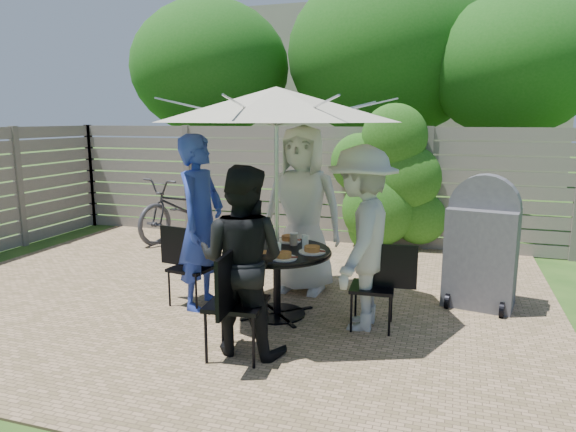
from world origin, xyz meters
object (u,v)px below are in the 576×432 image
(plate_right, at_px, (312,250))
(plate_front, at_px, (263,256))
(plate_back, at_px, (289,239))
(glass_back, at_px, (276,236))
(coffee_cup, at_px, (294,239))
(bbq_grill, at_px, (482,247))
(chair_left, at_px, (192,282))
(glass_right, at_px, (305,242))
(glass_front, at_px, (278,250))
(plate_extra, at_px, (284,256))
(bicycle, at_px, (184,207))
(person_right, at_px, (361,239))
(person_back, at_px, (302,210))
(person_front, at_px, (242,261))
(glass_left, at_px, (248,243))
(chair_back, at_px, (306,266))
(chair_front, at_px, (236,325))
(syrup_jug, at_px, (273,240))
(person_left, at_px, (201,223))
(patio_table, at_px, (277,270))
(umbrella, at_px, (276,105))
(chair_right, at_px, (373,304))

(plate_right, bearing_deg, plate_front, -136.22)
(plate_back, height_order, glass_back, glass_back)
(coffee_cup, height_order, bbq_grill, bbq_grill)
(chair_left, relative_size, glass_right, 5.95)
(plate_right, height_order, glass_front, glass_front)
(plate_right, relative_size, plate_extra, 1.08)
(glass_back, bearing_deg, plate_back, 42.52)
(plate_back, relative_size, bicycle, 0.13)
(plate_back, relative_size, bbq_grill, 0.19)
(plate_front, relative_size, glass_back, 1.86)
(person_right, height_order, glass_right, person_right)
(person_back, bearing_deg, glass_back, -100.42)
(person_front, distance_m, bicycle, 4.49)
(plate_right, xyz_separation_m, glass_right, (-0.10, 0.11, 0.05))
(glass_left, distance_m, bbq_grill, 2.43)
(chair_back, relative_size, chair_front, 0.89)
(glass_front, height_order, syrup_jug, syrup_jug)
(chair_back, xyz_separation_m, glass_left, (-0.28, -1.06, 0.51))
(person_left, xyz_separation_m, glass_right, (1.09, 0.08, -0.14))
(person_right, xyz_separation_m, bbq_grill, (1.10, 0.96, -0.23))
(glass_left, distance_m, bicycle, 3.75)
(patio_table, relative_size, chair_left, 1.29)
(patio_table, relative_size, glass_front, 7.70)
(glass_front, relative_size, bbq_grill, 0.10)
(umbrella, relative_size, chair_left, 2.84)
(chair_back, distance_m, bbq_grill, 1.95)
(person_back, bearing_deg, plate_right, -66.55)
(chair_front, xyz_separation_m, chair_right, (0.98, 0.95, -0.04))
(person_right, distance_m, plate_back, 0.92)
(chair_right, height_order, coffee_cup, chair_right)
(bicycle, bearing_deg, person_left, -43.81)
(chair_left, bearing_deg, chair_back, 52.77)
(chair_right, bearing_deg, person_front, 35.74)
(umbrella, xyz_separation_m, person_back, (0.02, 0.83, -1.14))
(patio_table, height_order, plate_back, plate_back)
(glass_right, distance_m, bbq_grill, 1.88)
(chair_front, distance_m, chair_right, 1.36)
(plate_extra, relative_size, syrup_jug, 1.50)
(glass_left, distance_m, glass_front, 0.40)
(chair_back, xyz_separation_m, bbq_grill, (1.91, -0.02, 0.38))
(chair_right, xyz_separation_m, bicycle, (-3.57, 2.84, 0.27))
(plate_right, bearing_deg, bbq_grill, 31.07)
(patio_table, bearing_deg, person_right, -1.22)
(glass_left, bearing_deg, person_front, -71.52)
(chair_right, bearing_deg, plate_right, -4.92)
(plate_front, xyz_separation_m, glass_back, (-0.09, 0.62, 0.05))
(plate_front, xyz_separation_m, coffee_cup, (0.11, 0.58, 0.04))
(chair_left, bearing_deg, umbrella, 7.73)
(chair_left, relative_size, glass_back, 5.95)
(plate_extra, height_order, glass_back, glass_back)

